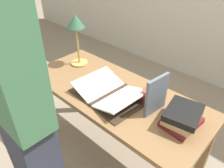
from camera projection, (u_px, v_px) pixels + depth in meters
ground_plane at (113, 155)px, 2.03m from camera, size 12.00×12.00×0.00m
reading_desk at (113, 102)px, 1.68m from camera, size 1.45×0.61×0.74m
open_book at (109, 93)px, 1.56m from camera, size 0.53×0.40×0.08m
book_stack_tall at (182, 117)px, 1.30m from camera, size 0.23×0.27×0.11m
book_standing_upright at (156, 95)px, 1.36m from camera, size 0.04×0.19×0.26m
reading_lamp at (76, 28)px, 1.78m from camera, size 0.15×0.15×0.44m
coffee_mug at (148, 96)px, 1.49m from camera, size 0.10×0.10×0.10m
person_reader at (23, 117)px, 1.16m from camera, size 0.36×0.22×1.80m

